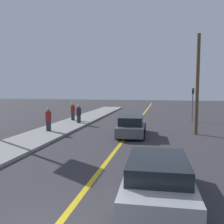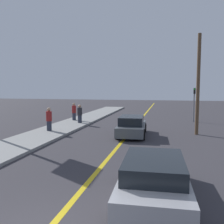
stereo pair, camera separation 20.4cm
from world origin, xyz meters
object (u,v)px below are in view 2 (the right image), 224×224
Objects in this scene: car_ahead_center at (132,126)px; pedestrian_mid_group at (80,114)px; pedestrian_far_standing at (74,112)px; pedestrian_near_curb at (49,119)px; utility_pole at (198,85)px; traffic_light at (194,101)px; car_near_right_lane at (154,179)px.

pedestrian_mid_group is (-5.24, 4.09, 0.30)m from car_ahead_center.
pedestrian_far_standing reaches higher than pedestrian_mid_group.
car_ahead_center is 6.03m from pedestrian_near_curb.
pedestrian_far_standing is 0.24× the size of utility_pole.
pedestrian_near_curb is (-6.02, -0.25, 0.34)m from car_ahead_center.
car_ahead_center is 2.63× the size of pedestrian_near_curb.
pedestrian_mid_group is 0.50× the size of traffic_light.
car_ahead_center is at bearing 99.63° from car_near_right_lane.
pedestrian_far_standing is at bearing 116.60° from car_near_right_lane.
car_ahead_center is 2.74× the size of pedestrian_mid_group.
traffic_light reaches higher than pedestrian_far_standing.
car_ahead_center is 2.69× the size of pedestrian_far_standing.
utility_pole is at bearing -15.79° from pedestrian_mid_group.
utility_pole reaches higher than pedestrian_mid_group.
pedestrian_far_standing is at bearing 158.27° from utility_pole.
pedestrian_far_standing is at bearing 135.45° from car_ahead_center.
utility_pole reaches higher than traffic_light.
pedestrian_far_standing is 0.51× the size of traffic_light.
pedestrian_mid_group is at bearing 139.04° from car_ahead_center.
car_ahead_center reaches higher than car_near_right_lane.
car_near_right_lane is at bearing -99.09° from traffic_light.
traffic_light is at bearing 78.78° from car_near_right_lane.
car_near_right_lane is at bearing -102.22° from utility_pole.
utility_pole reaches higher than pedestrian_far_standing.
utility_pole is at bearing 75.64° from car_near_right_lane.
traffic_light is at bearing 86.22° from utility_pole.
pedestrian_near_curb reaches higher than car_near_right_lane.
pedestrian_mid_group is at bearing -53.97° from pedestrian_far_standing.
car_near_right_lane is 1.39× the size of traffic_light.
pedestrian_far_standing reaches higher than car_near_right_lane.
pedestrian_mid_group is at bearing 164.21° from utility_pole.
pedestrian_mid_group is 10.86m from traffic_light.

